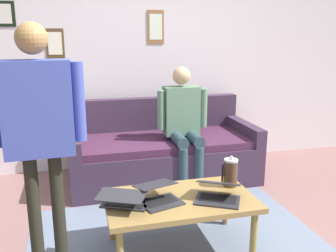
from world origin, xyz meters
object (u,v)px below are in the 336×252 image
object	(u,v)px
coffee_table	(180,203)
laptop_center	(159,196)
laptop_left	(218,194)
laptop_right	(124,201)
person_seated	(183,120)
french_press	(231,172)
couch	(162,153)
person_standing	(39,121)

from	to	relation	value
coffee_table	laptop_center	size ratio (longest dim) A/B	3.00
coffee_table	laptop_left	distance (m)	0.29
laptop_right	person_seated	size ratio (longest dim) A/B	0.33
laptop_left	french_press	world-z (taller)	french_press
couch	laptop_right	world-z (taller)	couch
laptop_right	french_press	world-z (taller)	french_press
laptop_left	french_press	bearing A→B (deg)	-131.83
french_press	person_seated	distance (m)	1.10
coffee_table	french_press	xyz separation A→B (m)	(-0.45, -0.12, 0.16)
person_standing	laptop_left	bearing A→B (deg)	177.38
coffee_table	laptop_right	world-z (taller)	laptop_right
couch	person_standing	size ratio (longest dim) A/B	1.21
laptop_center	person_standing	xyz separation A→B (m)	(0.78, 0.02, 0.61)
laptop_center	laptop_right	bearing A→B (deg)	1.37
couch	person_seated	bearing A→B (deg)	127.62
person_seated	laptop_center	bearing A→B (deg)	65.74
person_seated	coffee_table	bearing A→B (deg)	72.23
person_standing	laptop_right	bearing A→B (deg)	-178.72
couch	person_seated	size ratio (longest dim) A/B	1.59
person_standing	person_seated	world-z (taller)	person_standing
french_press	person_standing	bearing A→B (deg)	6.45
couch	laptop_center	bearing A→B (deg)	75.46
couch	person_seated	distance (m)	0.51
couch	person_seated	world-z (taller)	person_seated
coffee_table	laptop_center	xyz separation A→B (m)	(0.17, 0.02, 0.09)
person_standing	couch	bearing A→B (deg)	-128.15
laptop_left	person_seated	distance (m)	1.33
laptop_left	person_standing	bearing A→B (deg)	-2.62
person_seated	laptop_left	bearing A→B (deg)	84.64
couch	french_press	distance (m)	1.35
coffee_table	laptop_left	bearing A→B (deg)	159.72
laptop_center	laptop_right	world-z (taller)	laptop_center
person_standing	person_seated	size ratio (longest dim) A/B	1.31
laptop_center	couch	bearing A→B (deg)	-104.54
coffee_table	person_standing	distance (m)	1.18
french_press	person_standing	distance (m)	1.51
couch	laptop_left	distance (m)	1.53
couch	laptop_center	distance (m)	1.51
coffee_table	laptop_right	distance (m)	0.43
laptop_right	french_press	xyz separation A→B (m)	(-0.87, -0.15, 0.07)
couch	french_press	bearing A→B (deg)	100.56
laptop_right	french_press	bearing A→B (deg)	-170.49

